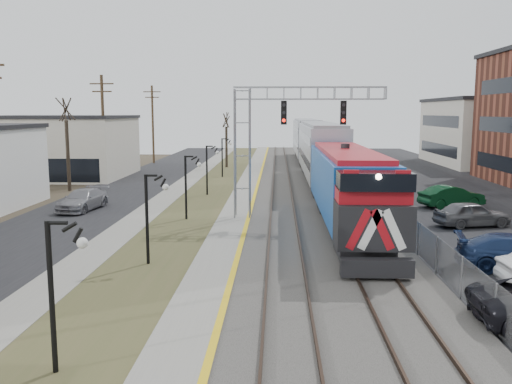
{
  "coord_description": "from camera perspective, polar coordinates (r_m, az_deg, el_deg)",
  "views": [
    {
      "loc": [
        1.65,
        -4.81,
        6.64
      ],
      "look_at": [
        0.55,
        22.47,
        2.6
      ],
      "focal_mm": 38.0,
      "sensor_mm": 36.0,
      "label": 1
    }
  ],
  "objects": [
    {
      "name": "street_west",
      "position": [
        42.45,
        -15.78,
        -0.87
      ],
      "size": [
        7.0,
        120.0,
        0.04
      ],
      "primitive_type": "cube",
      "color": "black",
      "rests_on": "ground"
    },
    {
      "name": "sidewalk",
      "position": [
        41.27,
        -9.83,
        -0.91
      ],
      "size": [
        2.0,
        120.0,
        0.08
      ],
      "primitive_type": "cube",
      "color": "gray",
      "rests_on": "ground"
    },
    {
      "name": "grass_median",
      "position": [
        40.75,
        -5.7,
        -0.96
      ],
      "size": [
        4.0,
        120.0,
        0.06
      ],
      "primitive_type": "cube",
      "color": "#454826",
      "rests_on": "ground"
    },
    {
      "name": "platform",
      "position": [
        40.43,
        -1.49,
        -0.86
      ],
      "size": [
        2.0,
        120.0,
        0.24
      ],
      "primitive_type": "cube",
      "color": "gray",
      "rests_on": "ground"
    },
    {
      "name": "ballast_bed",
      "position": [
        40.41,
        5.6,
        -0.93
      ],
      "size": [
        8.0,
        120.0,
        0.2
      ],
      "primitive_type": "cube",
      "color": "#595651",
      "rests_on": "ground"
    },
    {
      "name": "parking_lot",
      "position": [
        42.83,
        21.84,
        -1.08
      ],
      "size": [
        16.0,
        120.0,
        0.04
      ],
      "primitive_type": "cube",
      "color": "black",
      "rests_on": "ground"
    },
    {
      "name": "platform_edge",
      "position": [
        40.36,
        -0.25,
        -0.7
      ],
      "size": [
        0.24,
        120.0,
        0.01
      ],
      "primitive_type": "cube",
      "color": "gold",
      "rests_on": "platform"
    },
    {
      "name": "track_near",
      "position": [
        40.32,
        2.77,
        -0.67
      ],
      "size": [
        1.58,
        120.0,
        0.15
      ],
      "color": "#2D2119",
      "rests_on": "ballast_bed"
    },
    {
      "name": "track_far",
      "position": [
        40.5,
        7.72,
        -0.7
      ],
      "size": [
        1.58,
        120.0,
        0.15
      ],
      "color": "#2D2119",
      "rests_on": "ballast_bed"
    },
    {
      "name": "train",
      "position": [
        53.55,
        6.43,
        4.35
      ],
      "size": [
        3.0,
        63.05,
        5.33
      ],
      "color": "#144EA5",
      "rests_on": "ground"
    },
    {
      "name": "signal_gantry",
      "position": [
        32.82,
        1.56,
        6.58
      ],
      "size": [
        9.0,
        1.07,
        8.15
      ],
      "color": "gray",
      "rests_on": "ground"
    },
    {
      "name": "lampposts",
      "position": [
        24.23,
        -11.25,
        -2.79
      ],
      "size": [
        0.14,
        62.14,
        4.0
      ],
      "color": "black",
      "rests_on": "ground"
    },
    {
      "name": "fence",
      "position": [
        40.77,
        11.52,
        0.01
      ],
      "size": [
        0.04,
        120.0,
        1.6
      ],
      "primitive_type": "cube",
      "color": "gray",
      "rests_on": "ground"
    },
    {
      "name": "bare_trees",
      "position": [
        46.17,
        -15.8,
        3.21
      ],
      "size": [
        12.3,
        42.3,
        5.95
      ],
      "color": "#382D23",
      "rests_on": "ground"
    },
    {
      "name": "car_lot_e",
      "position": [
        33.88,
        21.77,
        -2.22
      ],
      "size": [
        4.61,
        2.67,
        1.48
      ],
      "primitive_type": "imported",
      "rotation": [
        0.0,
        0.0,
        1.8
      ],
      "color": "slate",
      "rests_on": "ground"
    },
    {
      "name": "car_lot_f",
      "position": [
        40.31,
        19.89,
        -0.49
      ],
      "size": [
        4.81,
        2.91,
        1.5
      ],
      "primitive_type": "imported",
      "rotation": [
        0.0,
        0.0,
        1.88
      ],
      "color": "#0B381B",
      "rests_on": "ground"
    },
    {
      "name": "car_street_b",
      "position": [
        38.57,
        -17.79,
        -0.84
      ],
      "size": [
        2.63,
        5.09,
        1.41
      ],
      "primitive_type": "imported",
      "rotation": [
        0.0,
        0.0,
        -0.14
      ],
      "color": "gray",
      "rests_on": "ground"
    },
    {
      "name": "car_lot_g",
      "position": [
        53.14,
        12.99,
        1.85
      ],
      "size": [
        5.36,
        2.55,
        1.51
      ],
      "primitive_type": "imported",
      "rotation": [
        0.0,
        0.0,
        1.66
      ],
      "color": "black",
      "rests_on": "ground"
    }
  ]
}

